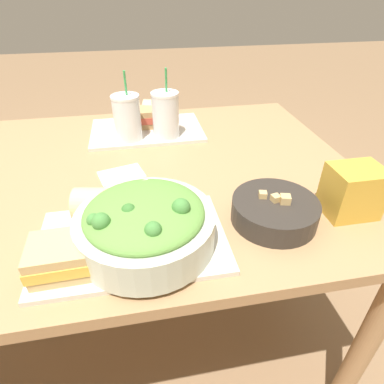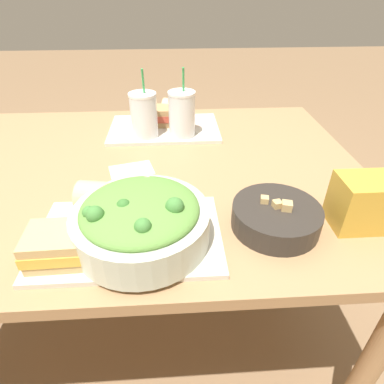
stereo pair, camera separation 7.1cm
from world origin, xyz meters
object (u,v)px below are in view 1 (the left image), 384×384
Objects in this scene: baguette_near at (105,204)px; salad_bowl at (145,223)px; chip_bag at (353,191)px; drink_cup_red at (166,116)px; drink_cup_dark at (127,119)px; sandwich_far at (156,117)px; baguette_far at (158,110)px; soup_bowl at (275,210)px; napkin_folded at (121,174)px; sandwich_near at (66,256)px.

salad_bowl is at bearing -129.50° from baguette_near.
salad_bowl is 2.34× the size of chip_bag.
drink_cup_red is at bearing 78.88° from salad_bowl.
drink_cup_dark is (-0.02, 0.53, 0.02)m from salad_bowl.
baguette_far is (0.01, 0.05, 0.01)m from sandwich_far.
chip_bag is (0.51, -0.49, -0.02)m from drink_cup_dark.
drink_cup_red is at bearing 111.43° from soup_bowl.
soup_bowl is at bearing -89.44° from baguette_near.
sandwich_far is 0.11m from drink_cup_red.
soup_bowl is at bearing 179.36° from chip_bag.
baguette_far is 0.41m from napkin_folded.
chip_bag reaches higher than baguette_far.
drink_cup_red is at bearing -13.63° from baguette_near.
salad_bowl is at bearing -176.00° from chip_bag.
sandwich_near is 0.77m from baguette_far.
drink_cup_red is (0.10, 0.53, 0.02)m from salad_bowl.
soup_bowl is 0.64m from sandwich_far.
sandwich_far reaches higher than napkin_folded.
drink_cup_dark is at bearing 92.62° from salad_bowl.
soup_bowl is 0.46m from sandwich_near.
baguette_far is 0.20m from drink_cup_dark.
salad_bowl is 0.32m from napkin_folded.
salad_bowl reaches higher than soup_bowl.
sandwich_near is at bearing -114.11° from drink_cup_red.
baguette_near is at bearing 170.25° from soup_bowl.
baguette_near is 0.62× the size of drink_cup_red.
sandwich_near is 0.16m from baguette_near.
baguette_far is at bearing 107.65° from soup_bowl.
napkin_folded is (0.10, 0.35, -0.04)m from sandwich_near.
sandwich_near is 1.14× the size of chip_bag.
salad_bowl is at bearing -87.38° from drink_cup_dark.
baguette_near is 0.43m from drink_cup_dark.
chip_bag is at bearing 3.93° from salad_bowl.
baguette_far is (0.09, 0.69, -0.01)m from salad_bowl.
sandwich_near reaches higher than napkin_folded.
drink_cup_dark is at bearing 123.12° from soup_bowl.
chip_bag is (0.64, 0.08, 0.02)m from sandwich_near.
sandwich_near is at bearing -172.99° from chip_bag.
chip_bag reaches higher than soup_bowl.
soup_bowl is (0.30, 0.04, -0.03)m from salad_bowl.
drink_cup_dark is at bearing 135.92° from chip_bag.
drink_cup_red reaches higher than baguette_far.
sandwich_near is (-0.45, -0.08, 0.01)m from soup_bowl.
sandwich_far is (-0.22, 0.60, 0.01)m from soup_bowl.
drink_cup_red is 0.28m from napkin_folded.
drink_cup_dark is 0.99× the size of drink_cup_red.
sandwich_far is 0.06m from baguette_far.
chip_bag is (0.41, -0.60, 0.02)m from sandwich_far.
baguette_near is 1.20× the size of baguette_far.
baguette_near is 0.61m from baguette_far.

